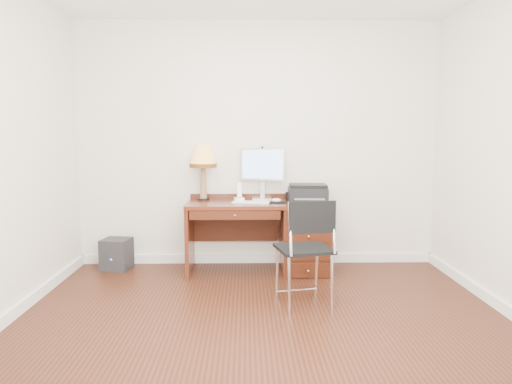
{
  "coord_description": "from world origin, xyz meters",
  "views": [
    {
      "loc": [
        -0.13,
        -3.84,
        1.48
      ],
      "look_at": [
        -0.03,
        1.2,
        0.88
      ],
      "focal_mm": 35.0,
      "sensor_mm": 36.0,
      "label": 1
    }
  ],
  "objects_px": {
    "monitor": "(262,167)",
    "equipment_box": "(117,254)",
    "printer": "(308,193)",
    "chair": "(305,242)",
    "phone": "(239,196)",
    "leg_lamp": "(203,160)",
    "desk": "(288,233)"
  },
  "relations": [
    {
      "from": "monitor",
      "to": "chair",
      "type": "height_order",
      "value": "monitor"
    },
    {
      "from": "monitor",
      "to": "phone",
      "type": "xyz_separation_m",
      "value": [
        -0.25,
        -0.2,
        -0.29
      ]
    },
    {
      "from": "monitor",
      "to": "printer",
      "type": "relative_size",
      "value": 1.33
    },
    {
      "from": "desk",
      "to": "chair",
      "type": "height_order",
      "value": "chair"
    },
    {
      "from": "leg_lamp",
      "to": "equipment_box",
      "type": "height_order",
      "value": "leg_lamp"
    },
    {
      "from": "leg_lamp",
      "to": "equipment_box",
      "type": "bearing_deg",
      "value": -176.2
    },
    {
      "from": "printer",
      "to": "chair",
      "type": "relative_size",
      "value": 0.45
    },
    {
      "from": "monitor",
      "to": "printer",
      "type": "distance_m",
      "value": 0.58
    },
    {
      "from": "desk",
      "to": "leg_lamp",
      "type": "bearing_deg",
      "value": 170.15
    },
    {
      "from": "phone",
      "to": "chair",
      "type": "height_order",
      "value": "phone"
    },
    {
      "from": "monitor",
      "to": "equipment_box",
      "type": "relative_size",
      "value": 1.67
    },
    {
      "from": "printer",
      "to": "leg_lamp",
      "type": "bearing_deg",
      "value": 176.45
    },
    {
      "from": "phone",
      "to": "equipment_box",
      "type": "height_order",
      "value": "phone"
    },
    {
      "from": "printer",
      "to": "phone",
      "type": "distance_m",
      "value": 0.74
    },
    {
      "from": "desk",
      "to": "chair",
      "type": "relative_size",
      "value": 1.61
    },
    {
      "from": "chair",
      "to": "phone",
      "type": "bearing_deg",
      "value": 103.93
    },
    {
      "from": "equipment_box",
      "to": "leg_lamp",
      "type": "bearing_deg",
      "value": 12.99
    },
    {
      "from": "leg_lamp",
      "to": "phone",
      "type": "bearing_deg",
      "value": -17.42
    },
    {
      "from": "desk",
      "to": "printer",
      "type": "xyz_separation_m",
      "value": [
        0.21,
        0.05,
        0.43
      ]
    },
    {
      "from": "phone",
      "to": "equipment_box",
      "type": "relative_size",
      "value": 0.6
    },
    {
      "from": "monitor",
      "to": "printer",
      "type": "xyz_separation_m",
      "value": [
        0.49,
        -0.18,
        -0.26
      ]
    },
    {
      "from": "printer",
      "to": "monitor",
      "type": "bearing_deg",
      "value": 161.32
    },
    {
      "from": "monitor",
      "to": "printer",
      "type": "bearing_deg",
      "value": -6.42
    },
    {
      "from": "monitor",
      "to": "phone",
      "type": "bearing_deg",
      "value": -127.16
    },
    {
      "from": "equipment_box",
      "to": "printer",
      "type": "bearing_deg",
      "value": 7.98
    },
    {
      "from": "leg_lamp",
      "to": "equipment_box",
      "type": "distance_m",
      "value": 1.4
    },
    {
      "from": "desk",
      "to": "phone",
      "type": "xyz_separation_m",
      "value": [
        -0.52,
        0.04,
        0.4
      ]
    },
    {
      "from": "chair",
      "to": "equipment_box",
      "type": "xyz_separation_m",
      "value": [
        -1.91,
        1.24,
        -0.4
      ]
    },
    {
      "from": "desk",
      "to": "equipment_box",
      "type": "distance_m",
      "value": 1.88
    },
    {
      "from": "phone",
      "to": "equipment_box",
      "type": "bearing_deg",
      "value": 164.72
    },
    {
      "from": "monitor",
      "to": "equipment_box",
      "type": "xyz_separation_m",
      "value": [
        -1.59,
        -0.14,
        -0.93
      ]
    },
    {
      "from": "phone",
      "to": "leg_lamp",
      "type": "bearing_deg",
      "value": 149.86
    }
  ]
}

